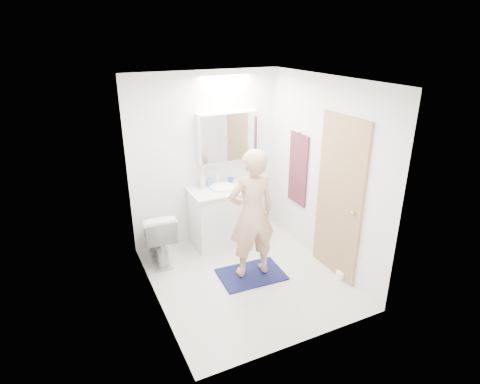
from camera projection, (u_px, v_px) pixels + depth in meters
floor at (245, 277)px, 4.97m from camera, size 2.50×2.50×0.00m
ceiling at (246, 80)px, 4.06m from camera, size 2.50×2.50×0.00m
wall_back at (206, 159)px, 5.56m from camera, size 2.50×0.00×2.50m
wall_front at (308, 235)px, 3.47m from camera, size 2.50×0.00×2.50m
wall_left at (150, 205)px, 4.07m from camera, size 0.00×2.50×2.50m
wall_right at (324, 174)px, 4.95m from camera, size 0.00×2.50×2.50m
vanity_cabinet at (224, 217)px, 5.68m from camera, size 0.90×0.55×0.78m
countertop at (224, 190)px, 5.53m from camera, size 0.95×0.58×0.04m
sink_basin at (223, 187)px, 5.54m from camera, size 0.36×0.36×0.03m
faucet at (218, 179)px, 5.67m from camera, size 0.02×0.02×0.16m
medicine_cabinet at (228, 137)px, 5.50m from camera, size 0.88×0.14×0.70m
mirror_panel at (230, 138)px, 5.44m from camera, size 0.84×0.01×0.66m
toilet at (158, 236)px, 5.19m from camera, size 0.47×0.75×0.74m
bath_rug at (251, 274)px, 4.99m from camera, size 0.83×0.59×0.02m
person at (252, 214)px, 4.68m from camera, size 0.61×0.42×1.61m
door at (339, 199)px, 4.73m from camera, size 0.04×0.80×2.00m
door_knob at (353, 213)px, 4.48m from camera, size 0.06×0.06×0.06m
towel at (298, 169)px, 5.44m from camera, size 0.02×0.42×1.00m
towel_hook at (299, 132)px, 5.24m from camera, size 0.07×0.02×0.02m
soap_bottle_a at (202, 180)px, 5.50m from camera, size 0.10×0.10×0.23m
soap_bottle_b at (210, 181)px, 5.59m from camera, size 0.09×0.09×0.16m
toothbrush_cup at (231, 181)px, 5.71m from camera, size 0.10×0.10×0.08m
toilet_paper_roll at (340, 275)px, 4.91m from camera, size 0.11×0.11×0.10m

